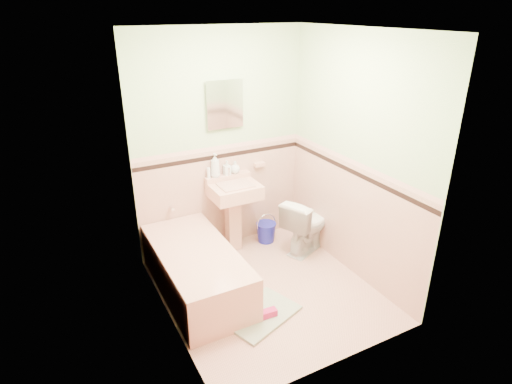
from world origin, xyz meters
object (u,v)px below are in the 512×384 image
soap_bottle_mid (227,168)px  toilet (307,224)px  soap_bottle_left (215,165)px  bucket (266,232)px  sink (235,218)px  shoe (268,313)px  medicine_cabinet (224,104)px  bathtub (197,272)px  soap_bottle_right (235,167)px

soap_bottle_mid → toilet: 1.14m
soap_bottle_left → soap_bottle_mid: soap_bottle_left is taller
toilet → bucket: bearing=16.8°
soap_bottle_left → sink: bearing=-50.5°
toilet → shoe: 1.36m
soap_bottle_left → shoe: soap_bottle_left is taller
sink → medicine_cabinet: 1.29m
sink → bucket: 0.52m
sink → soap_bottle_left: (-0.15, 0.18, 0.62)m
soap_bottle_left → medicine_cabinet: bearing=11.4°
soap_bottle_mid → bucket: 0.98m
bathtub → medicine_cabinet: bearing=47.4°
bucket → shoe: 1.43m
soap_bottle_left → soap_bottle_mid: (0.14, 0.00, -0.05)m
soap_bottle_right → toilet: size_ratio=0.21×
medicine_cabinet → bucket: medicine_cabinet is taller
sink → bucket: (0.42, 0.02, -0.30)m
bathtub → sink: size_ratio=1.77×
shoe → sink: bearing=81.1°
toilet → shoe: bearing=107.6°
soap_bottle_mid → soap_bottle_left: bearing=180.0°
bathtub → medicine_cabinet: size_ratio=3.24×
bathtub → soap_bottle_right: (0.78, 0.71, 0.75)m
bathtub → sink: 0.88m
sink → soap_bottle_right: (0.10, 0.18, 0.55)m
sink → soap_bottle_mid: bearing=92.0°
sink → toilet: (0.75, -0.36, -0.09)m
sink → medicine_cabinet: size_ratio=1.83×
sink → shoe: bearing=-101.6°
soap_bottle_left → shoe: bearing=-94.2°
medicine_cabinet → soap_bottle_left: 0.68m
bathtub → shoe: size_ratio=9.30×
soap_bottle_left → soap_bottle_mid: bearing=0.0°
bathtub → toilet: size_ratio=2.24×
medicine_cabinet → soap_bottle_mid: bearing=-101.7°
soap_bottle_right → toilet: (0.66, -0.54, -0.64)m
soap_bottle_mid → bathtub: bearing=-133.5°
bathtub → bucket: bathtub is taller
soap_bottle_left → soap_bottle_right: (0.24, 0.00, -0.07)m
soap_bottle_left → toilet: (0.90, -0.54, -0.71)m
sink → shoe: 1.31m
bathtub → soap_bottle_left: size_ratio=5.48×
sink → shoe: size_ratio=5.24×
bathtub → sink: sink is taller
soap_bottle_right → soap_bottle_left: bearing=180.0°
bucket → shoe: size_ratio=1.51×
soap_bottle_mid → bucket: soap_bottle_mid is taller
shoe → toilet: bearing=43.7°
medicine_cabinet → bucket: 1.64m
bucket → sink: bearing=-176.9°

